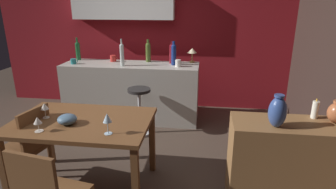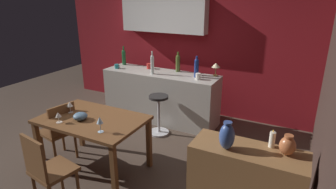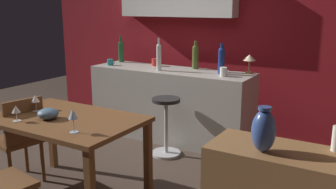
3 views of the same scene
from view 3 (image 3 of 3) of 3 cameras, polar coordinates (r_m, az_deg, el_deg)
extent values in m
plane|color=#47382D|center=(3.91, -9.23, -12.41)|extent=(9.00, 9.00, 0.00)
cube|color=maroon|center=(5.31, 5.03, 9.14)|extent=(5.20, 0.10, 2.60)
cube|color=brown|center=(3.40, -15.27, -3.69)|extent=(1.31, 0.85, 0.04)
cube|color=brown|center=(4.18, -17.11, -5.93)|extent=(0.06, 0.06, 0.70)
cube|color=brown|center=(3.42, -3.04, -9.68)|extent=(0.06, 0.06, 0.70)
cube|color=#B2ADA3|center=(4.83, 0.36, -1.48)|extent=(2.10, 0.60, 0.90)
cube|color=brown|center=(3.91, -21.88, -6.41)|extent=(0.47, 0.47, 0.04)
cube|color=brown|center=(3.69, -20.91, -3.95)|extent=(0.10, 0.38, 0.43)
cylinder|color=brown|center=(4.18, -20.64, -8.29)|extent=(0.04, 0.04, 0.41)
cylinder|color=brown|center=(3.79, -22.66, -10.78)|extent=(0.04, 0.04, 0.41)
cylinder|color=brown|center=(3.92, -18.41, -9.59)|extent=(0.04, 0.04, 0.41)
cube|color=brown|center=(2.99, -24.07, -12.45)|extent=(0.46, 0.46, 0.04)
cylinder|color=#262323|center=(4.22, -0.29, -0.83)|extent=(0.32, 0.32, 0.04)
cylinder|color=silver|center=(4.32, -0.29, -5.03)|extent=(0.04, 0.04, 0.63)
cylinder|color=silver|center=(4.43, -0.28, -8.85)|extent=(0.34, 0.34, 0.03)
cylinder|color=silver|center=(3.42, -21.84, -3.73)|extent=(0.07, 0.07, 0.00)
cylinder|color=silver|center=(3.41, -21.89, -3.13)|extent=(0.01, 0.01, 0.07)
cone|color=silver|center=(3.39, -21.99, -2.06)|extent=(0.07, 0.07, 0.06)
cylinder|color=silver|center=(2.99, -13.99, -5.54)|extent=(0.07, 0.07, 0.00)
cylinder|color=silver|center=(2.97, -14.05, -4.54)|extent=(0.01, 0.01, 0.11)
cone|color=silver|center=(2.95, -14.16, -2.83)|extent=(0.08, 0.08, 0.08)
cylinder|color=silver|center=(3.67, -19.26, -2.38)|extent=(0.07, 0.07, 0.00)
cylinder|color=silver|center=(3.65, -19.32, -1.71)|extent=(0.01, 0.01, 0.09)
cone|color=silver|center=(3.64, -19.41, -0.58)|extent=(0.08, 0.08, 0.06)
ellipsoid|color=slate|center=(3.38, -17.66, -2.77)|extent=(0.18, 0.18, 0.09)
cylinder|color=#1E592D|center=(5.40, -7.11, 6.25)|extent=(0.07, 0.07, 0.26)
sphere|color=#1E592D|center=(5.38, -7.15, 7.60)|extent=(0.07, 0.07, 0.07)
cylinder|color=#1E592D|center=(5.38, -7.17, 8.29)|extent=(0.03, 0.03, 0.09)
cylinder|color=maroon|center=(4.57, 8.09, 4.94)|extent=(0.07, 0.07, 0.26)
sphere|color=maroon|center=(4.55, 8.15, 6.55)|extent=(0.07, 0.07, 0.07)
cylinder|color=maroon|center=(4.55, 8.17, 7.19)|extent=(0.03, 0.03, 0.06)
cylinder|color=silver|center=(4.64, -1.38, 5.46)|extent=(0.06, 0.06, 0.30)
sphere|color=silver|center=(4.62, -1.39, 7.29)|extent=(0.06, 0.06, 0.06)
cylinder|color=silver|center=(4.62, -1.40, 8.02)|extent=(0.02, 0.02, 0.08)
cylinder|color=navy|center=(4.45, 8.05, 4.82)|extent=(0.08, 0.08, 0.27)
sphere|color=navy|center=(4.43, 8.11, 6.57)|extent=(0.08, 0.08, 0.08)
cylinder|color=navy|center=(4.42, 8.13, 7.25)|extent=(0.04, 0.04, 0.06)
cylinder|color=#475623|center=(4.79, 4.16, 5.45)|extent=(0.08, 0.08, 0.26)
sphere|color=#475623|center=(4.77, 4.19, 7.01)|extent=(0.08, 0.08, 0.08)
cylinder|color=#475623|center=(4.77, 4.20, 7.70)|extent=(0.04, 0.04, 0.07)
cylinder|color=white|center=(4.33, 8.37, 3.42)|extent=(0.08, 0.08, 0.10)
torus|color=white|center=(4.31, 9.02, 3.42)|extent=(0.05, 0.01, 0.05)
cylinder|color=red|center=(5.02, -1.93, 4.91)|extent=(0.09, 0.09, 0.10)
torus|color=red|center=(4.99, -1.35, 4.91)|extent=(0.05, 0.01, 0.05)
cylinder|color=teal|center=(5.13, -8.72, 4.84)|extent=(0.08, 0.08, 0.08)
torus|color=teal|center=(5.10, -8.27, 4.85)|extent=(0.05, 0.01, 0.05)
cylinder|color=#A58447|center=(4.56, 12.10, 3.26)|extent=(0.08, 0.08, 0.02)
cylinder|color=#A58447|center=(4.55, 12.14, 4.21)|extent=(0.02, 0.02, 0.13)
cone|color=beige|center=(4.54, 12.21, 5.49)|extent=(0.15, 0.15, 0.07)
ellipsoid|color=#334C8C|center=(2.36, 14.24, -5.36)|extent=(0.15, 0.15, 0.26)
cylinder|color=#334C8C|center=(2.32, 14.44, -2.05)|extent=(0.08, 0.08, 0.02)
camera|label=1|loc=(1.23, -66.29, 11.87)|focal=30.06mm
camera|label=2|loc=(0.60, -159.41, 53.90)|focal=30.41mm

